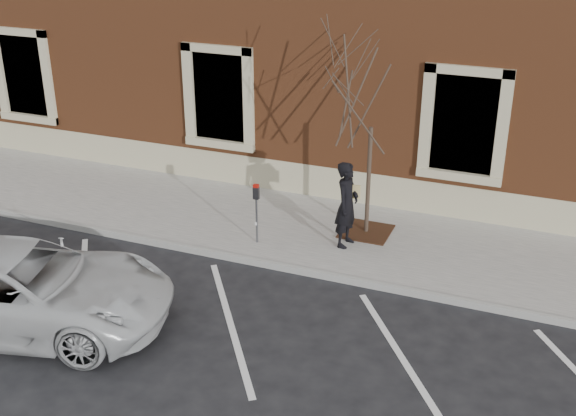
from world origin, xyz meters
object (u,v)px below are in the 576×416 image
at_px(parking_meter, 256,203).
at_px(white_truck, 20,288).
at_px(man, 347,204).
at_px(sapling, 373,96).

height_order(parking_meter, white_truck, parking_meter).
relative_size(parking_meter, white_truck, 0.25).
height_order(man, white_truck, man).
bearing_deg(white_truck, sapling, -54.67).
distance_m(man, sapling, 2.29).
bearing_deg(man, white_truck, 144.48).
bearing_deg(white_truck, parking_meter, -46.75).
bearing_deg(parking_meter, man, 9.07).
bearing_deg(sapling, parking_meter, -146.28).
distance_m(parking_meter, white_truck, 5.02).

